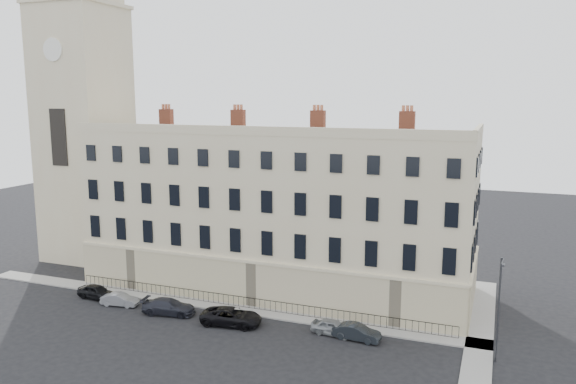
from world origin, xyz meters
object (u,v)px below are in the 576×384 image
at_px(car_c, 169,307).
at_px(car_d, 231,316).
at_px(car_a, 97,292).
at_px(car_b, 120,300).
at_px(streetlamp, 499,305).
at_px(car_f, 357,332).
at_px(car_e, 333,327).

bearing_deg(car_c, car_d, -100.98).
relative_size(car_a, car_c, 0.83).
height_order(car_b, streetlamp, streetlamp).
relative_size(car_a, streetlamp, 0.51).
distance_m(car_a, car_f, 24.33).
bearing_deg(car_d, car_b, 81.48).
height_order(car_c, car_f, car_c).
bearing_deg(car_c, streetlamp, -98.61).
bearing_deg(car_a, car_c, -90.55).
distance_m(car_d, car_f, 10.21).
xyz_separation_m(car_b, streetlamp, (31.16, 0.43, 3.61)).
height_order(car_c, streetlamp, streetlamp).
distance_m(car_a, streetlamp, 34.39).
relative_size(car_d, car_e, 1.41).
relative_size(car_c, streetlamp, 0.61).
bearing_deg(car_e, car_d, 102.25).
height_order(car_a, car_d, car_d).
distance_m(car_b, car_f, 21.28).
distance_m(car_f, streetlamp, 10.51).
height_order(car_a, streetlamp, streetlamp).
distance_m(car_e, car_f, 1.93).
bearing_deg(car_a, streetlamp, -85.15).
relative_size(car_c, car_e, 1.30).
xyz_separation_m(car_c, car_d, (5.96, -0.11, 0.03)).
distance_m(car_d, streetlamp, 20.38).
bearing_deg(car_f, car_c, 96.49).
distance_m(car_c, car_f, 16.16).
relative_size(car_b, car_c, 0.73).
relative_size(car_a, car_d, 0.77).
distance_m(car_a, car_c, 8.23).
bearing_deg(car_d, streetlamp, -95.08).
height_order(car_a, car_e, car_a).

